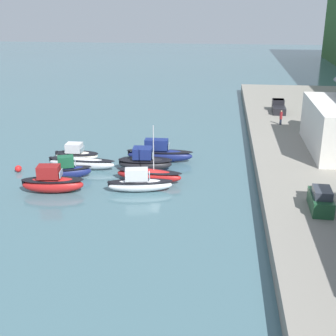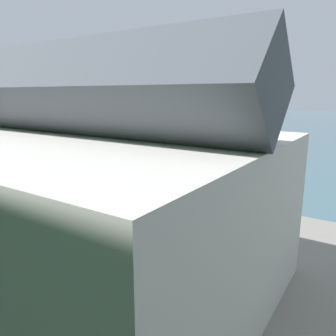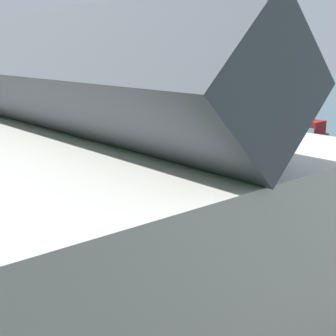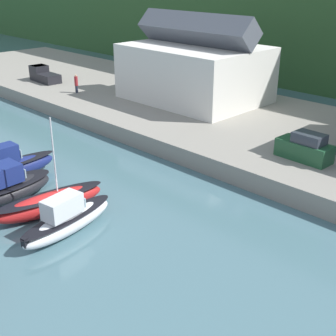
{
  "view_description": "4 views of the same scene",
  "coord_description": "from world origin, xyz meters",
  "px_view_note": "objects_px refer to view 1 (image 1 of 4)",
  "views": [
    {
      "loc": [
        46.79,
        7.5,
        19.76
      ],
      "look_at": [
        -0.03,
        2.18,
        2.24
      ],
      "focal_mm": 50.0,
      "sensor_mm": 36.0,
      "label": 1
    },
    {
      "loc": [
        -20.27,
        32.37,
        8.92
      ],
      "look_at": [
        -2.9,
        6.03,
        1.73
      ],
      "focal_mm": 35.0,
      "sensor_mm": 36.0,
      "label": 2
    },
    {
      "loc": [
        -22.65,
        30.42,
        9.72
      ],
      "look_at": [
        2.51,
        8.93,
        1.38
      ],
      "focal_mm": 50.0,
      "sensor_mm": 36.0,
      "label": 3
    },
    {
      "loc": [
        23.37,
        -13.97,
        15.0
      ],
      "look_at": [
        2.79,
        6.54,
        2.55
      ],
      "focal_mm": 50.0,
      "sensor_mm": 36.0,
      "label": 4
    }
  ],
  "objects_px": {
    "moored_boat_7": "(52,182)",
    "person_on_quay": "(281,117)",
    "moored_boat_4": "(76,153)",
    "pickup_truck_0": "(278,107)",
    "moored_boat_6": "(68,170)",
    "mooring_buoy_0": "(18,169)",
    "moored_boat_0": "(159,153)",
    "moored_boat_3": "(139,183)",
    "moored_boat_1": "(145,162)",
    "moored_boat_5": "(81,163)",
    "parked_car_0": "(321,200)",
    "moored_boat_2": "(149,175)"
  },
  "relations": [
    {
      "from": "moored_boat_5",
      "to": "parked_car_0",
      "type": "height_order",
      "value": "parked_car_0"
    },
    {
      "from": "moored_boat_1",
      "to": "moored_boat_3",
      "type": "distance_m",
      "value": 6.55
    },
    {
      "from": "moored_boat_7",
      "to": "mooring_buoy_0",
      "type": "bearing_deg",
      "value": -137.79
    },
    {
      "from": "moored_boat_0",
      "to": "moored_boat_5",
      "type": "bearing_deg",
      "value": -68.35
    },
    {
      "from": "parked_car_0",
      "to": "person_on_quay",
      "type": "bearing_deg",
      "value": 92.63
    },
    {
      "from": "moored_boat_0",
      "to": "moored_boat_5",
      "type": "distance_m",
      "value": 9.71
    },
    {
      "from": "moored_boat_2",
      "to": "moored_boat_6",
      "type": "bearing_deg",
      "value": -82.71
    },
    {
      "from": "moored_boat_3",
      "to": "moored_boat_6",
      "type": "distance_m",
      "value": 9.13
    },
    {
      "from": "moored_boat_4",
      "to": "moored_boat_7",
      "type": "distance_m",
      "value": 10.7
    },
    {
      "from": "pickup_truck_0",
      "to": "moored_boat_7",
      "type": "bearing_deg",
      "value": -127.81
    },
    {
      "from": "moored_boat_3",
      "to": "moored_boat_5",
      "type": "xyz_separation_m",
      "value": [
        -6.0,
        -8.11,
        -0.18
      ]
    },
    {
      "from": "moored_boat_5",
      "to": "moored_boat_1",
      "type": "bearing_deg",
      "value": 97.68
    },
    {
      "from": "moored_boat_6",
      "to": "moored_boat_7",
      "type": "relative_size",
      "value": 0.79
    },
    {
      "from": "person_on_quay",
      "to": "moored_boat_4",
      "type": "bearing_deg",
      "value": -61.96
    },
    {
      "from": "moored_boat_2",
      "to": "moored_boat_6",
      "type": "xyz_separation_m",
      "value": [
        0.05,
        -9.29,
        0.2
      ]
    },
    {
      "from": "moored_boat_0",
      "to": "parked_car_0",
      "type": "xyz_separation_m",
      "value": [
        15.55,
        16.68,
        1.37
      ]
    },
    {
      "from": "moored_boat_3",
      "to": "parked_car_0",
      "type": "distance_m",
      "value": 18.55
    },
    {
      "from": "pickup_truck_0",
      "to": "mooring_buoy_0",
      "type": "xyz_separation_m",
      "value": [
        27.86,
        -33.08,
        -1.94
      ]
    },
    {
      "from": "moored_boat_0",
      "to": "mooring_buoy_0",
      "type": "bearing_deg",
      "value": -71.73
    },
    {
      "from": "person_on_quay",
      "to": "moored_boat_3",
      "type": "bearing_deg",
      "value": -35.97
    },
    {
      "from": "moored_boat_0",
      "to": "person_on_quay",
      "type": "distance_m",
      "value": 21.72
    },
    {
      "from": "moored_boat_3",
      "to": "moored_boat_7",
      "type": "height_order",
      "value": "moored_boat_7"
    },
    {
      "from": "moored_boat_5",
      "to": "person_on_quay",
      "type": "relative_size",
      "value": 3.94
    },
    {
      "from": "moored_boat_2",
      "to": "pickup_truck_0",
      "type": "distance_m",
      "value": 33.87
    },
    {
      "from": "moored_boat_4",
      "to": "pickup_truck_0",
      "type": "xyz_separation_m",
      "value": [
        -22.59,
        27.62,
        1.6
      ]
    },
    {
      "from": "moored_boat_0",
      "to": "person_on_quay",
      "type": "xyz_separation_m",
      "value": [
        -14.13,
        16.43,
        1.55
      ]
    },
    {
      "from": "moored_boat_6",
      "to": "moored_boat_0",
      "type": "bearing_deg",
      "value": 105.85
    },
    {
      "from": "moored_boat_0",
      "to": "moored_boat_3",
      "type": "xyz_separation_m",
      "value": [
        9.7,
        -0.86,
        -0.14
      ]
    },
    {
      "from": "moored_boat_1",
      "to": "person_on_quay",
      "type": "xyz_separation_m",
      "value": [
        -17.29,
        17.76,
        1.6
      ]
    },
    {
      "from": "moored_boat_7",
      "to": "moored_boat_6",
      "type": "bearing_deg",
      "value": 167.48
    },
    {
      "from": "moored_boat_7",
      "to": "mooring_buoy_0",
      "type": "distance_m",
      "value": 8.22
    },
    {
      "from": "moored_boat_3",
      "to": "pickup_truck_0",
      "type": "height_order",
      "value": "pickup_truck_0"
    },
    {
      "from": "moored_boat_6",
      "to": "mooring_buoy_0",
      "type": "xyz_separation_m",
      "value": [
        -1.32,
        -6.58,
        -0.58
      ]
    },
    {
      "from": "moored_boat_5",
      "to": "moored_boat_6",
      "type": "xyz_separation_m",
      "value": [
        3.2,
        -0.59,
        0.23
      ]
    },
    {
      "from": "moored_boat_2",
      "to": "moored_boat_5",
      "type": "distance_m",
      "value": 9.26
    },
    {
      "from": "moored_boat_3",
      "to": "moored_boat_7",
      "type": "xyz_separation_m",
      "value": [
        1.28,
        -9.12,
        0.19
      ]
    },
    {
      "from": "moored_boat_0",
      "to": "moored_boat_1",
      "type": "bearing_deg",
      "value": -23.51
    },
    {
      "from": "moored_boat_5",
      "to": "mooring_buoy_0",
      "type": "xyz_separation_m",
      "value": [
        1.87,
        -7.17,
        -0.35
      ]
    },
    {
      "from": "moored_boat_4",
      "to": "moored_boat_5",
      "type": "distance_m",
      "value": 3.8
    },
    {
      "from": "moored_boat_6",
      "to": "mooring_buoy_0",
      "type": "distance_m",
      "value": 6.74
    },
    {
      "from": "moored_boat_0",
      "to": "person_on_quay",
      "type": "bearing_deg",
      "value": 129.88
    },
    {
      "from": "person_on_quay",
      "to": "mooring_buoy_0",
      "type": "height_order",
      "value": "person_on_quay"
    },
    {
      "from": "moored_boat_0",
      "to": "parked_car_0",
      "type": "distance_m",
      "value": 22.84
    },
    {
      "from": "moored_boat_0",
      "to": "moored_boat_3",
      "type": "distance_m",
      "value": 9.74
    },
    {
      "from": "moored_boat_4",
      "to": "moored_boat_5",
      "type": "bearing_deg",
      "value": 27.33
    },
    {
      "from": "moored_boat_0",
      "to": "pickup_truck_0",
      "type": "bearing_deg",
      "value": 141.94
    },
    {
      "from": "moored_boat_5",
      "to": "moored_boat_6",
      "type": "relative_size",
      "value": 1.56
    },
    {
      "from": "moored_boat_4",
      "to": "parked_car_0",
      "type": "height_order",
      "value": "parked_car_0"
    },
    {
      "from": "moored_boat_7",
      "to": "person_on_quay",
      "type": "xyz_separation_m",
      "value": [
        -25.11,
        26.42,
        1.51
      ]
    },
    {
      "from": "moored_boat_7",
      "to": "person_on_quay",
      "type": "relative_size",
      "value": 3.19
    }
  ]
}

